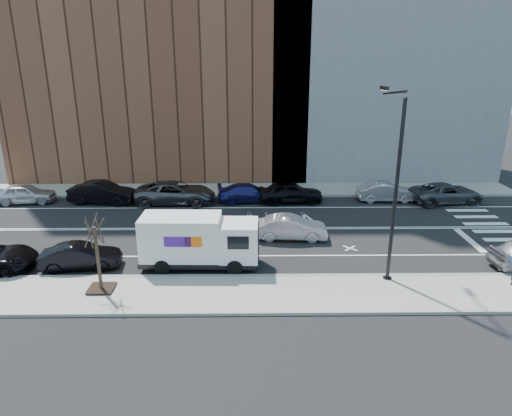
{
  "coord_description": "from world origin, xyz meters",
  "views": [
    {
      "loc": [
        0.17,
        -27.9,
        10.77
      ],
      "look_at": [
        0.49,
        0.05,
        1.4
      ],
      "focal_mm": 32.0,
      "sensor_mm": 36.0,
      "label": 1
    }
  ],
  "objects_px": {
    "far_parked_b": "(102,193)",
    "driving_sedan": "(291,228)",
    "far_parked_a": "(25,194)",
    "fedex_van": "(199,240)"
  },
  "relations": [
    {
      "from": "fedex_van",
      "to": "far_parked_a",
      "type": "xyz_separation_m",
      "value": [
        -14.5,
        11.28,
        -0.75
      ]
    },
    {
      "from": "far_parked_b",
      "to": "driving_sedan",
      "type": "height_order",
      "value": "far_parked_b"
    },
    {
      "from": "far_parked_b",
      "to": "driving_sedan",
      "type": "bearing_deg",
      "value": -111.58
    },
    {
      "from": "far_parked_a",
      "to": "far_parked_b",
      "type": "height_order",
      "value": "far_parked_b"
    },
    {
      "from": "far_parked_a",
      "to": "driving_sedan",
      "type": "distance_m",
      "value": 21.09
    },
    {
      "from": "far_parked_b",
      "to": "driving_sedan",
      "type": "xyz_separation_m",
      "value": [
        13.83,
        -7.39,
        -0.1
      ]
    },
    {
      "from": "far_parked_b",
      "to": "driving_sedan",
      "type": "distance_m",
      "value": 15.68
    },
    {
      "from": "driving_sedan",
      "to": "far_parked_a",
      "type": "bearing_deg",
      "value": 72.64
    },
    {
      "from": "fedex_van",
      "to": "far_parked_b",
      "type": "distance_m",
      "value": 14.14
    },
    {
      "from": "far_parked_a",
      "to": "far_parked_b",
      "type": "bearing_deg",
      "value": -95.94
    }
  ]
}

